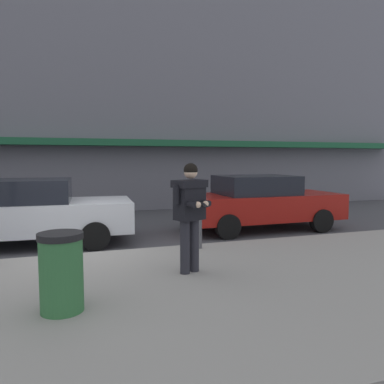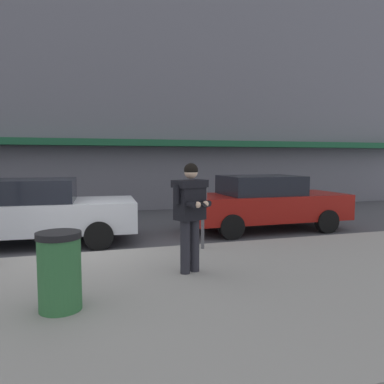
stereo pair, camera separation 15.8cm
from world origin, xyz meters
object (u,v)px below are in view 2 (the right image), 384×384
Objects in this scene: parked_sedan_mid at (35,211)px; man_texting_on_phone at (190,206)px; parked_sedan_far at (265,202)px; trash_bin at (60,271)px; parking_meter at (203,209)px.

man_texting_on_phone reaches higher than parked_sedan_mid.
parked_sedan_mid is 1.02× the size of parked_sedan_far.
parked_sedan_far is at bearing 41.13° from trash_bin.
parking_meter is 3.70m from trash_bin.
parked_sedan_far is at bearing 47.76° from man_texting_on_phone.
man_texting_on_phone is (2.72, -3.55, 0.46)m from parked_sedan_mid.
man_texting_on_phone is 2.31m from trash_bin.
parking_meter reaches higher than trash_bin.
trash_bin is at bearing -153.43° from man_texting_on_phone.
man_texting_on_phone is (-3.25, -3.58, 0.46)m from parked_sedan_far.
parked_sedan_mid is 4.00m from parking_meter.
parking_meter is (-2.53, -2.08, 0.18)m from parked_sedan_far.
parked_sedan_mid reaches higher than trash_bin.
parked_sedan_far is at bearing 39.39° from parking_meter.
man_texting_on_phone is at bearing 26.57° from trash_bin.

